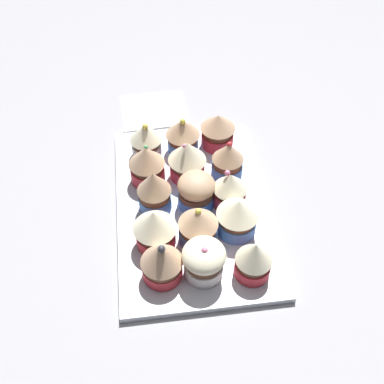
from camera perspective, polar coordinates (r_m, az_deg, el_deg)
ground_plane at (r=79.16cm, az=0.00°, el=-2.72°), size 180.00×180.00×3.00cm
baking_tray at (r=77.52cm, az=0.00°, el=-1.75°), size 39.07×25.35×1.20cm
cupcake_0 at (r=83.31cm, az=-5.80°, el=6.60°), size 5.75×5.75×7.28cm
cupcake_1 at (r=78.31cm, az=-5.68°, el=3.52°), size 6.24×6.24×7.82cm
cupcake_2 at (r=73.70cm, az=-4.77°, el=0.25°), size 5.59×5.59×8.25cm
cupcake_3 at (r=69.24cm, az=-4.67°, el=-4.41°), size 6.79×6.79×7.59cm
cupcake_4 at (r=66.00cm, az=-3.83°, el=-8.55°), size 6.20×6.20×7.80cm
cupcake_5 at (r=83.55cm, az=-1.04°, el=7.24°), size 6.22×6.22×7.59cm
cupcake_6 at (r=78.47cm, az=-0.98°, el=4.12°), size 6.63×6.63×8.02cm
cupcake_7 at (r=74.87cm, az=0.50°, el=0.34°), size 6.19×6.19×6.47cm
cupcake_8 at (r=69.67cm, az=0.47°, el=-4.27°), size 6.20×6.20×7.36cm
cupcake_9 at (r=66.39cm, az=1.08°, el=-8.55°), size 6.44×6.44×6.79cm
cupcake_10 at (r=84.94cm, az=3.25°, el=7.80°), size 6.42×6.42×6.96cm
cupcake_11 at (r=79.43cm, az=4.50°, el=4.09°), size 5.51×5.51×7.36cm
cupcake_12 at (r=74.72cm, az=4.78°, el=0.35°), size 5.61×5.61×7.26cm
cupcake_13 at (r=71.11cm, az=5.73°, el=-2.93°), size 6.71×6.71×7.11cm
cupcake_14 at (r=66.77cm, az=7.75°, el=-8.30°), size 5.42×5.42×7.24cm
napkin at (r=96.85cm, az=-4.92°, el=10.21°), size 12.14×13.48×0.60cm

